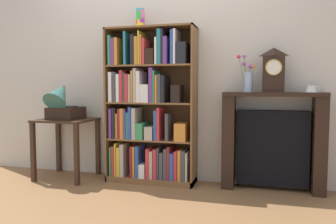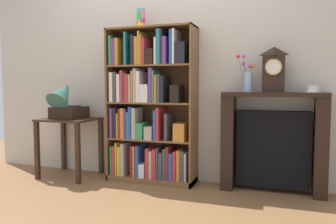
{
  "view_description": "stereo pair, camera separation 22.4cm",
  "coord_description": "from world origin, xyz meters",
  "px_view_note": "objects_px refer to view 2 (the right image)",
  "views": [
    {
      "loc": [
        1.11,
        -3.21,
        1.02
      ],
      "look_at": [
        0.19,
        0.14,
        0.75
      ],
      "focal_mm": 35.62,
      "sensor_mm": 36.0,
      "label": 1
    },
    {
      "loc": [
        1.33,
        -3.15,
        1.02
      ],
      "look_at": [
        0.19,
        0.14,
        0.75
      ],
      "focal_mm": 35.62,
      "sensor_mm": 36.0,
      "label": 2
    }
  ],
  "objects_px": {
    "bookshelf": "(149,112)",
    "mantel_clock": "(274,70)",
    "flower_vase": "(248,79)",
    "cup_stack": "(141,19)",
    "teacup_with_saucer": "(312,89)",
    "side_table_left": "(70,131)",
    "fireplace_mantel": "(273,143)",
    "gramophone": "(66,102)"
  },
  "relations": [
    {
      "from": "flower_vase",
      "to": "cup_stack",
      "type": "bearing_deg",
      "value": -177.89
    },
    {
      "from": "cup_stack",
      "to": "mantel_clock",
      "type": "xyz_separation_m",
      "value": [
        1.34,
        0.04,
        -0.55
      ]
    },
    {
      "from": "flower_vase",
      "to": "mantel_clock",
      "type": "bearing_deg",
      "value": 0.06
    },
    {
      "from": "side_table_left",
      "to": "mantel_clock",
      "type": "distance_m",
      "value": 2.29
    },
    {
      "from": "cup_stack",
      "to": "mantel_clock",
      "type": "distance_m",
      "value": 1.45
    },
    {
      "from": "teacup_with_saucer",
      "to": "flower_vase",
      "type": "bearing_deg",
      "value": -179.74
    },
    {
      "from": "cup_stack",
      "to": "side_table_left",
      "type": "bearing_deg",
      "value": -173.72
    },
    {
      "from": "mantel_clock",
      "to": "side_table_left",
      "type": "bearing_deg",
      "value": -176.5
    },
    {
      "from": "side_table_left",
      "to": "flower_vase",
      "type": "xyz_separation_m",
      "value": [
        1.95,
        0.13,
        0.58
      ]
    },
    {
      "from": "cup_stack",
      "to": "fireplace_mantel",
      "type": "bearing_deg",
      "value": 2.68
    },
    {
      "from": "mantel_clock",
      "to": "flower_vase",
      "type": "relative_size",
      "value": 1.18
    },
    {
      "from": "mantel_clock",
      "to": "teacup_with_saucer",
      "type": "distance_m",
      "value": 0.39
    },
    {
      "from": "bookshelf",
      "to": "flower_vase",
      "type": "relative_size",
      "value": 4.51
    },
    {
      "from": "cup_stack",
      "to": "gramophone",
      "type": "relative_size",
      "value": 0.42
    },
    {
      "from": "cup_stack",
      "to": "side_table_left",
      "type": "distance_m",
      "value": 1.49
    },
    {
      "from": "flower_vase",
      "to": "teacup_with_saucer",
      "type": "xyz_separation_m",
      "value": [
        0.58,
        0.0,
        -0.1
      ]
    },
    {
      "from": "fireplace_mantel",
      "to": "flower_vase",
      "type": "relative_size",
      "value": 2.67
    },
    {
      "from": "bookshelf",
      "to": "teacup_with_saucer",
      "type": "relative_size",
      "value": 10.85
    },
    {
      "from": "gramophone",
      "to": "teacup_with_saucer",
      "type": "distance_m",
      "value": 2.54
    },
    {
      "from": "bookshelf",
      "to": "mantel_clock",
      "type": "relative_size",
      "value": 3.83
    },
    {
      "from": "cup_stack",
      "to": "side_table_left",
      "type": "xyz_separation_m",
      "value": [
        -0.85,
        -0.09,
        -1.22
      ]
    },
    {
      "from": "mantel_clock",
      "to": "cup_stack",
      "type": "bearing_deg",
      "value": -178.26
    },
    {
      "from": "teacup_with_saucer",
      "to": "bookshelf",
      "type": "bearing_deg",
      "value": -178.69
    },
    {
      "from": "gramophone",
      "to": "fireplace_mantel",
      "type": "relative_size",
      "value": 0.49
    },
    {
      "from": "teacup_with_saucer",
      "to": "gramophone",
      "type": "bearing_deg",
      "value": -175.59
    },
    {
      "from": "side_table_left",
      "to": "fireplace_mantel",
      "type": "xyz_separation_m",
      "value": [
        2.2,
        0.16,
        -0.03
      ]
    },
    {
      "from": "gramophone",
      "to": "flower_vase",
      "type": "height_order",
      "value": "flower_vase"
    },
    {
      "from": "bookshelf",
      "to": "fireplace_mantel",
      "type": "distance_m",
      "value": 1.3
    },
    {
      "from": "fireplace_mantel",
      "to": "cup_stack",
      "type": "bearing_deg",
      "value": -177.32
    },
    {
      "from": "side_table_left",
      "to": "fireplace_mantel",
      "type": "distance_m",
      "value": 2.2
    },
    {
      "from": "bookshelf",
      "to": "gramophone",
      "type": "distance_m",
      "value": 0.95
    },
    {
      "from": "flower_vase",
      "to": "teacup_with_saucer",
      "type": "relative_size",
      "value": 2.4
    },
    {
      "from": "side_table_left",
      "to": "mantel_clock",
      "type": "height_order",
      "value": "mantel_clock"
    },
    {
      "from": "bookshelf",
      "to": "mantel_clock",
      "type": "xyz_separation_m",
      "value": [
        1.26,
        0.03,
        0.43
      ]
    },
    {
      "from": "flower_vase",
      "to": "teacup_with_saucer",
      "type": "bearing_deg",
      "value": 0.26
    },
    {
      "from": "bookshelf",
      "to": "mantel_clock",
      "type": "height_order",
      "value": "bookshelf"
    },
    {
      "from": "cup_stack",
      "to": "teacup_with_saucer",
      "type": "distance_m",
      "value": 1.84
    },
    {
      "from": "bookshelf",
      "to": "flower_vase",
      "type": "height_order",
      "value": "bookshelf"
    },
    {
      "from": "gramophone",
      "to": "fireplace_mantel",
      "type": "height_order",
      "value": "gramophone"
    },
    {
      "from": "bookshelf",
      "to": "cup_stack",
      "type": "relative_size",
      "value": 8.36
    },
    {
      "from": "cup_stack",
      "to": "teacup_with_saucer",
      "type": "height_order",
      "value": "cup_stack"
    },
    {
      "from": "fireplace_mantel",
      "to": "side_table_left",
      "type": "bearing_deg",
      "value": -175.93
    }
  ]
}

